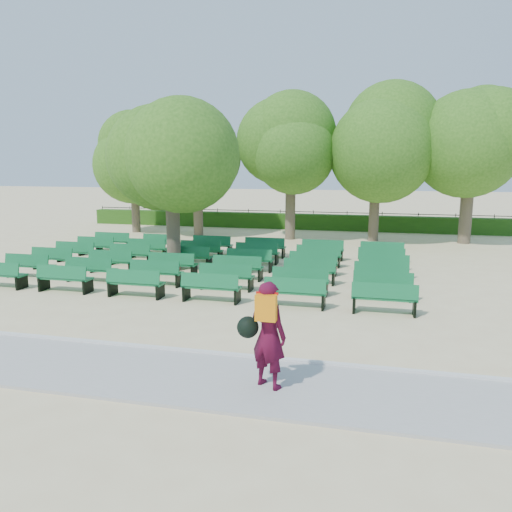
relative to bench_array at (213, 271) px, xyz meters
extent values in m
plane|color=beige|center=(0.87, -1.13, -0.09)|extent=(120.00, 120.00, 0.00)
cube|color=#A5A4A0|center=(0.87, -8.53, -0.06)|extent=(30.00, 2.20, 0.06)
cube|color=silver|center=(0.87, -7.38, -0.04)|extent=(30.00, 0.12, 0.10)
cube|color=#265315|center=(0.87, 12.87, 0.36)|extent=(26.00, 0.70, 0.90)
cube|color=#116434|center=(0.00, 0.01, 0.33)|extent=(1.68, 0.54, 0.06)
cube|color=#116434|center=(0.00, -0.18, 0.56)|extent=(1.67, 0.21, 0.39)
cylinder|color=brown|center=(-1.55, 0.19, 1.40)|extent=(0.49, 0.49, 2.98)
ellipsoid|color=#3A6E1D|center=(-1.55, 0.19, 4.10)|extent=(4.40, 4.40, 3.96)
imported|color=#460A21|center=(3.87, -8.58, 0.90)|extent=(0.80, 0.69, 1.85)
cube|color=orange|center=(3.87, -8.79, 1.43)|extent=(0.35, 0.17, 0.43)
sphere|color=black|center=(3.52, -8.65, 1.02)|extent=(0.37, 0.37, 0.37)
camera|label=1|loc=(5.55, -16.44, 3.74)|focal=35.00mm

